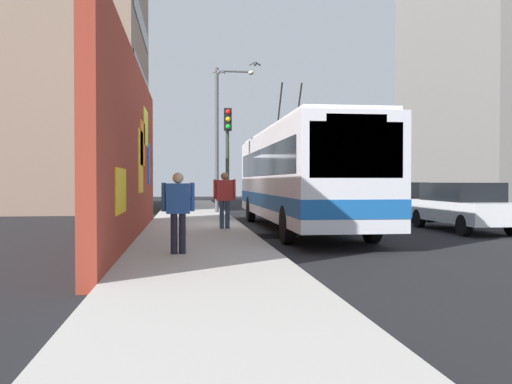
{
  "coord_description": "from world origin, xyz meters",
  "views": [
    {
      "loc": [
        -19.12,
        1.94,
        1.62
      ],
      "look_at": [
        0.88,
        -0.61,
        1.23
      ],
      "focal_mm": 38.9,
      "sensor_mm": 36.0,
      "label": 1
    }
  ],
  "objects_px": {
    "parked_car_navy": "(353,196)",
    "pedestrian_near_wall": "(178,206)",
    "pedestrian_at_curb": "(225,195)",
    "street_lamp": "(221,130)",
    "parked_car_black": "(396,200)",
    "parked_car_white": "(462,205)",
    "city_bus": "(299,174)",
    "traffic_light": "(228,145)"
  },
  "relations": [
    {
      "from": "parked_car_white",
      "to": "pedestrian_at_curb",
      "type": "xyz_separation_m",
      "value": [
        0.18,
        7.73,
        0.35
      ]
    },
    {
      "from": "city_bus",
      "to": "parked_car_navy",
      "type": "relative_size",
      "value": 2.62
    },
    {
      "from": "parked_car_navy",
      "to": "pedestrian_near_wall",
      "type": "bearing_deg",
      "value": 152.66
    },
    {
      "from": "parked_car_navy",
      "to": "city_bus",
      "type": "bearing_deg",
      "value": 154.38
    },
    {
      "from": "parked_car_black",
      "to": "traffic_light",
      "type": "xyz_separation_m",
      "value": [
        -1.75,
        7.35,
        2.17
      ]
    },
    {
      "from": "parked_car_navy",
      "to": "pedestrian_near_wall",
      "type": "height_order",
      "value": "pedestrian_near_wall"
    },
    {
      "from": "parked_car_white",
      "to": "parked_car_black",
      "type": "relative_size",
      "value": 1.04
    },
    {
      "from": "parked_car_black",
      "to": "pedestrian_near_wall",
      "type": "bearing_deg",
      "value": 141.31
    },
    {
      "from": "parked_car_black",
      "to": "pedestrian_near_wall",
      "type": "relative_size",
      "value": 2.79
    },
    {
      "from": "parked_car_black",
      "to": "pedestrian_near_wall",
      "type": "distance_m",
      "value": 14.54
    },
    {
      "from": "pedestrian_at_curb",
      "to": "traffic_light",
      "type": "relative_size",
      "value": 0.41
    },
    {
      "from": "pedestrian_near_wall",
      "to": "traffic_light",
      "type": "relative_size",
      "value": 0.39
    },
    {
      "from": "city_bus",
      "to": "parked_car_navy",
      "type": "distance_m",
      "value": 12.07
    },
    {
      "from": "parked_car_navy",
      "to": "traffic_light",
      "type": "bearing_deg",
      "value": 137.35
    },
    {
      "from": "parked_car_black",
      "to": "parked_car_white",
      "type": "bearing_deg",
      "value": -180.0
    },
    {
      "from": "pedestrian_at_curb",
      "to": "street_lamp",
      "type": "bearing_deg",
      "value": -3.01
    },
    {
      "from": "parked_car_white",
      "to": "pedestrian_at_curb",
      "type": "distance_m",
      "value": 7.74
    },
    {
      "from": "parked_car_white",
      "to": "parked_car_navy",
      "type": "height_order",
      "value": "same"
    },
    {
      "from": "parked_car_black",
      "to": "street_lamp",
      "type": "bearing_deg",
      "value": 62.78
    },
    {
      "from": "city_bus",
      "to": "street_lamp",
      "type": "height_order",
      "value": "street_lamp"
    },
    {
      "from": "parked_car_white",
      "to": "pedestrian_near_wall",
      "type": "relative_size",
      "value": 2.91
    },
    {
      "from": "parked_car_navy",
      "to": "traffic_light",
      "type": "distance_m",
      "value": 11.06
    },
    {
      "from": "parked_car_black",
      "to": "pedestrian_near_wall",
      "type": "xyz_separation_m",
      "value": [
        -11.35,
        9.09,
        0.28
      ]
    },
    {
      "from": "city_bus",
      "to": "pedestrian_near_wall",
      "type": "distance_m",
      "value": 7.81
    },
    {
      "from": "parked_car_navy",
      "to": "pedestrian_at_curb",
      "type": "bearing_deg",
      "value": 146.5
    },
    {
      "from": "parked_car_navy",
      "to": "street_lamp",
      "type": "height_order",
      "value": "street_lamp"
    },
    {
      "from": "city_bus",
      "to": "parked_car_white",
      "type": "distance_m",
      "value": 5.39
    },
    {
      "from": "traffic_light",
      "to": "city_bus",
      "type": "bearing_deg",
      "value": -143.11
    },
    {
      "from": "parked_car_white",
      "to": "parked_car_navy",
      "type": "distance_m",
      "value": 11.86
    },
    {
      "from": "pedestrian_at_curb",
      "to": "traffic_light",
      "type": "distance_m",
      "value": 4.14
    },
    {
      "from": "parked_car_white",
      "to": "street_lamp",
      "type": "xyz_separation_m",
      "value": [
        9.35,
        7.24,
        3.25
      ]
    },
    {
      "from": "traffic_light",
      "to": "street_lamp",
      "type": "bearing_deg",
      "value": -1.1
    },
    {
      "from": "pedestrian_near_wall",
      "to": "street_lamp",
      "type": "height_order",
      "value": "street_lamp"
    },
    {
      "from": "parked_car_navy",
      "to": "street_lamp",
      "type": "bearing_deg",
      "value": 109.05
    },
    {
      "from": "pedestrian_near_wall",
      "to": "pedestrian_at_curb",
      "type": "xyz_separation_m",
      "value": [
        5.9,
        -1.36,
        0.07
      ]
    },
    {
      "from": "parked_car_white",
      "to": "parked_car_navy",
      "type": "relative_size",
      "value": 1.0
    },
    {
      "from": "parked_car_white",
      "to": "city_bus",
      "type": "bearing_deg",
      "value": 78.98
    },
    {
      "from": "parked_car_white",
      "to": "pedestrian_near_wall",
      "type": "height_order",
      "value": "pedestrian_near_wall"
    },
    {
      "from": "parked_car_navy",
      "to": "parked_car_black",
      "type": "bearing_deg",
      "value": 180.0
    },
    {
      "from": "parked_car_white",
      "to": "pedestrian_at_curb",
      "type": "height_order",
      "value": "pedestrian_at_curb"
    },
    {
      "from": "parked_car_navy",
      "to": "pedestrian_near_wall",
      "type": "distance_m",
      "value": 19.79
    },
    {
      "from": "parked_car_white",
      "to": "parked_car_navy",
      "type": "xyz_separation_m",
      "value": [
        11.86,
        0.0,
        0.0
      ]
    }
  ]
}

